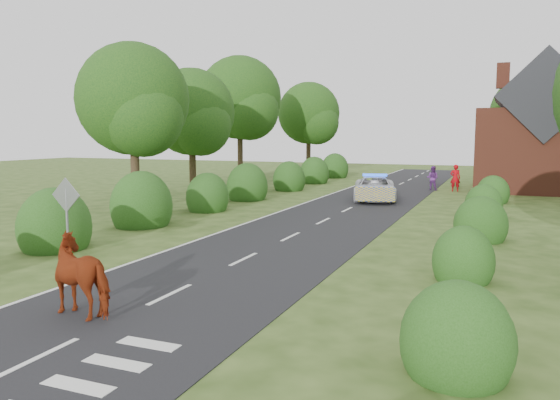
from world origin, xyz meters
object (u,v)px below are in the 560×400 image
at_px(road_sign, 66,206).
at_px(police_van, 375,188).
at_px(pedestrian_purple, 433,178).
at_px(pedestrian_red, 455,178).
at_px(cow, 87,281).

relative_size(road_sign, police_van, 0.46).
relative_size(police_van, pedestrian_purple, 3.27).
distance_m(police_van, pedestrian_purple, 7.64).
relative_size(police_van, pedestrian_red, 3.01).
relative_size(cow, pedestrian_red, 1.12).
bearing_deg(police_van, pedestrian_purple, 58.47).
bearing_deg(cow, police_van, -178.59).
distance_m(road_sign, pedestrian_red, 27.24).
distance_m(pedestrian_red, pedestrian_purple, 1.52).
xyz_separation_m(road_sign, pedestrian_red, (9.32, 25.59, -0.74)).
bearing_deg(cow, pedestrian_purple, 177.58).
xyz_separation_m(cow, pedestrian_purple, (3.71, 29.59, 0.12)).
relative_size(cow, pedestrian_purple, 1.21).
height_order(pedestrian_red, pedestrian_purple, pedestrian_red).
height_order(cow, police_van, police_van).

